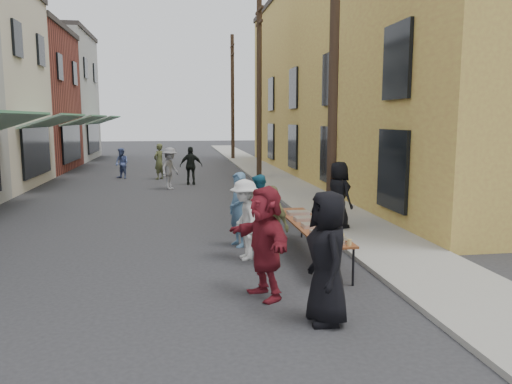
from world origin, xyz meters
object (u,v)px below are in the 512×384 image
object	(u,v)px
guest_front_c	(258,207)
utility_pole_far	(233,98)
utility_pole_near	(334,60)
utility_pole_mid	(259,88)
serving_table	(310,226)
guest_front_a	(328,258)
server	(339,195)
catering_tray_sausage	(334,241)

from	to	relation	value
guest_front_c	utility_pole_far	bearing A→B (deg)	-175.89
utility_pole_near	utility_pole_mid	size ratio (longest dim) A/B	1.00
utility_pole_near	utility_pole_far	xyz separation A→B (m)	(0.00, 24.00, 0.00)
serving_table	guest_front_c	xyz separation A→B (m)	(-0.81, 1.95, 0.10)
guest_front_a	server	world-z (taller)	guest_front_a
server	serving_table	bearing A→B (deg)	127.77
utility_pole_mid	utility_pole_far	xyz separation A→B (m)	(0.00, 12.00, 0.00)
utility_pole_mid	catering_tray_sausage	bearing A→B (deg)	-94.54
utility_pole_far	serving_table	distance (m)	26.99
utility_pole_near	utility_pole_far	bearing A→B (deg)	90.00
utility_pole_mid	guest_front_a	world-z (taller)	utility_pole_mid
utility_pole_far	guest_front_a	xyz separation A→B (m)	(-1.96, -30.07, -3.52)
utility_pole_near	serving_table	distance (m)	4.83
utility_pole_far	server	xyz separation A→B (m)	(0.13, -24.25, -3.51)
utility_pole_far	guest_front_a	bearing A→B (deg)	-93.73
utility_pole_mid	catering_tray_sausage	size ratio (longest dim) A/B	18.00
utility_pole_mid	server	distance (m)	12.75
utility_pole_near	serving_table	world-z (taller)	utility_pole_near
catering_tray_sausage	server	distance (m)	4.34
catering_tray_sausage	serving_table	bearing A→B (deg)	90.00
catering_tray_sausage	server	size ratio (longest dim) A/B	0.28
serving_table	guest_front_a	bearing A→B (deg)	-101.08
utility_pole_near	utility_pole_mid	xyz separation A→B (m)	(0.00, 12.00, 0.00)
utility_pole_near	server	xyz separation A→B (m)	(0.13, -0.25, -3.51)
catering_tray_sausage	server	world-z (taller)	server
utility_pole_near	server	bearing A→B (deg)	-62.08
serving_table	utility_pole_mid	bearing A→B (deg)	84.96
utility_pole_mid	serving_table	distance (m)	15.23
serving_table	catering_tray_sausage	distance (m)	1.65
utility_pole_mid	catering_tray_sausage	distance (m)	16.81
catering_tray_sausage	guest_front_a	world-z (taller)	guest_front_a
utility_pole_near	guest_front_a	size ratio (longest dim) A/B	4.57
serving_table	utility_pole_far	bearing A→B (deg)	87.22
utility_pole_far	utility_pole_near	bearing A→B (deg)	-90.00
guest_front_a	catering_tray_sausage	bearing A→B (deg)	158.95
serving_table	guest_front_a	world-z (taller)	guest_front_a
utility_pole_far	catering_tray_sausage	xyz separation A→B (m)	(-1.30, -28.35, -3.71)
utility_pole_mid	guest_front_a	distance (m)	18.52
utility_pole_far	serving_table	bearing A→B (deg)	-92.78
catering_tray_sausage	guest_front_c	xyz separation A→B (m)	(-0.81, 3.60, 0.02)
catering_tray_sausage	utility_pole_far	bearing A→B (deg)	87.38
utility_pole_mid	server	bearing A→B (deg)	-89.37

